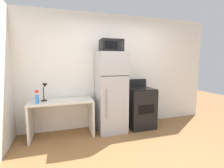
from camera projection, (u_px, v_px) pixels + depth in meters
ground_plane at (148, 162)px, 2.54m from camera, size 12.00×12.00×0.00m
wall_back_white at (114, 71)px, 3.99m from camera, size 5.00×0.10×2.60m
desk at (62, 111)px, 3.39m from camera, size 1.25×0.55×0.75m
desk_lamp at (45, 89)px, 3.26m from camera, size 0.14×0.12×0.35m
spray_bottle at (37, 98)px, 3.08m from camera, size 0.06×0.06×0.25m
refrigerator at (111, 92)px, 3.63m from camera, size 0.60×0.63×1.73m
microwave at (111, 46)px, 3.49m from camera, size 0.46×0.35×0.26m
oven_range at (140, 107)px, 3.90m from camera, size 0.58×0.61×1.10m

